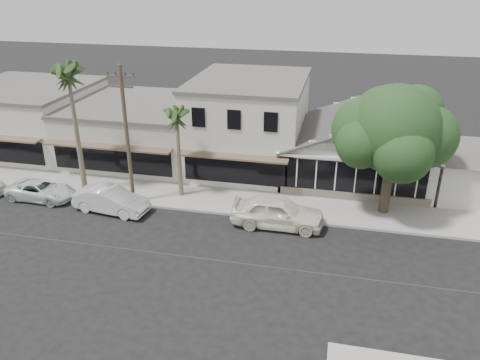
% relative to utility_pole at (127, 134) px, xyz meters
% --- Properties ---
extents(ground, '(140.00, 140.00, 0.00)m').
position_rel_utility_pole_xyz_m(ground, '(9.00, -5.20, -4.79)').
color(ground, black).
rests_on(ground, ground).
extents(sidewalk_north, '(90.00, 3.50, 0.15)m').
position_rel_utility_pole_xyz_m(sidewalk_north, '(1.00, 1.55, -4.71)').
color(sidewalk_north, '#9E9991').
rests_on(sidewalk_north, ground).
extents(corner_shop, '(10.40, 8.60, 5.10)m').
position_rel_utility_pole_xyz_m(corner_shop, '(14.00, 7.27, -2.17)').
color(corner_shop, beige).
rests_on(corner_shop, ground).
extents(side_cottage, '(6.00, 6.00, 3.00)m').
position_rel_utility_pole_xyz_m(side_cottage, '(22.20, 6.30, -3.29)').
color(side_cottage, beige).
rests_on(side_cottage, ground).
extents(row_building_near, '(8.00, 10.00, 6.50)m').
position_rel_utility_pole_xyz_m(row_building_near, '(6.00, 8.30, -1.54)').
color(row_building_near, silver).
rests_on(row_building_near, ground).
extents(row_building_midnear, '(10.00, 10.00, 4.20)m').
position_rel_utility_pole_xyz_m(row_building_midnear, '(-3.00, 8.30, -2.69)').
color(row_building_midnear, beige).
rests_on(row_building_midnear, ground).
extents(row_building_midfar, '(11.00, 10.00, 5.00)m').
position_rel_utility_pole_xyz_m(row_building_midfar, '(-13.50, 8.30, -2.29)').
color(row_building_midfar, silver).
rests_on(row_building_midfar, ground).
extents(utility_pole, '(1.80, 0.24, 9.00)m').
position_rel_utility_pole_xyz_m(utility_pole, '(0.00, 0.00, 0.00)').
color(utility_pole, brown).
rests_on(utility_pole, ground).
extents(car_0, '(5.48, 2.22, 1.86)m').
position_rel_utility_pole_xyz_m(car_0, '(9.58, -0.89, -3.86)').
color(car_0, white).
rests_on(car_0, ground).
extents(car_1, '(4.97, 2.25, 1.58)m').
position_rel_utility_pole_xyz_m(car_1, '(-0.89, -1.31, -4.00)').
color(car_1, silver).
rests_on(car_1, ground).
extents(car_2, '(4.60, 2.23, 1.26)m').
position_rel_utility_pole_xyz_m(car_2, '(-6.24, -0.69, -4.16)').
color(car_2, silver).
rests_on(car_2, ground).
extents(shade_tree, '(7.35, 6.65, 8.16)m').
position_rel_utility_pole_xyz_m(shade_tree, '(15.78, 2.30, 0.58)').
color(shade_tree, '#433628').
rests_on(shade_tree, ground).
extents(palm_east, '(2.47, 2.47, 6.53)m').
position_rel_utility_pole_xyz_m(palm_east, '(2.71, 1.60, 0.76)').
color(palm_east, '#726651').
rests_on(palm_east, ground).
extents(palm_mid, '(2.92, 2.92, 9.23)m').
position_rel_utility_pole_xyz_m(palm_mid, '(-3.90, 0.78, 3.16)').
color(palm_mid, '#726651').
rests_on(palm_mid, ground).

